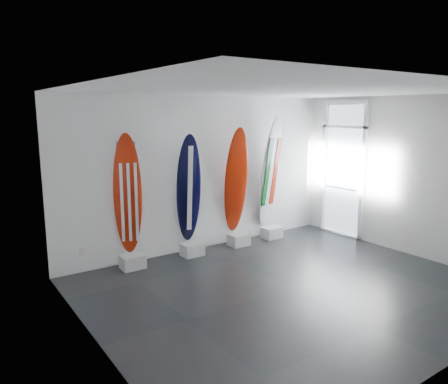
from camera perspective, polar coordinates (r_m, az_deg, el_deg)
floor at (r=6.88m, az=8.84°, el=-12.50°), size 6.00×6.00×0.00m
ceiling at (r=6.34m, az=9.64°, el=13.30°), size 6.00×6.00×0.00m
wall_back at (r=8.40m, az=-2.67°, el=2.49°), size 6.00×0.00×6.00m
wall_left at (r=4.91m, az=-17.01°, el=-3.86°), size 0.00×5.00×5.00m
wall_right at (r=8.78m, az=23.52°, el=1.96°), size 0.00×5.00×5.00m
display_block_usa at (r=7.70m, az=-12.09°, el=-9.10°), size 0.40×0.30×0.24m
surfboard_usa at (r=7.48m, az=-12.73°, el=-0.35°), size 0.53×0.38×2.12m
display_block_navy at (r=8.21m, az=-4.25°, el=-7.64°), size 0.40×0.30×0.24m
surfboard_navy at (r=8.01m, az=-4.73°, el=0.40°), size 0.54×0.44×2.07m
display_block_swiss at (r=8.79m, az=1.98°, el=-6.37°), size 0.40×0.30×0.24m
surfboard_swiss at (r=8.59m, az=1.64°, el=1.47°), size 0.58×0.53×2.17m
display_block_italy at (r=9.33m, az=6.42°, el=-5.42°), size 0.40×0.30×0.24m
surfboard_italy at (r=9.13m, az=6.18°, el=2.62°), size 0.60×0.52×2.38m
wall_outlet at (r=7.66m, az=-18.37°, el=-7.70°), size 0.09×0.02×0.13m
glass_door at (r=9.66m, az=15.59°, el=2.73°), size 0.12×1.16×2.85m
balcony at (r=10.86m, az=19.85°, el=-1.64°), size 2.80×2.20×1.20m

